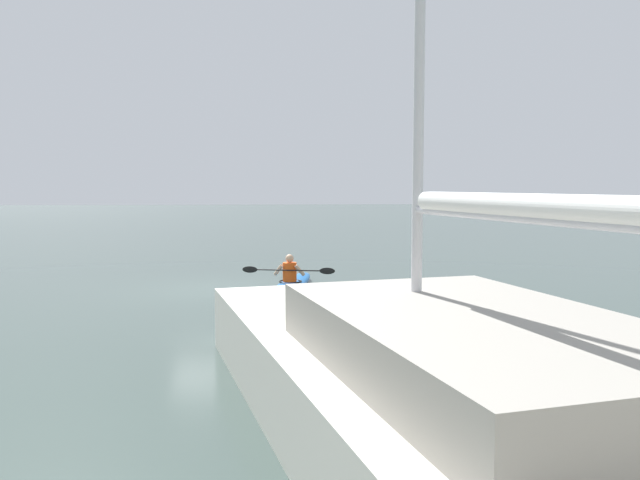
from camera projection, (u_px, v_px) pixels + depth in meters
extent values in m
plane|color=#384742|center=(219.00, 289.00, 17.25)|extent=(160.00, 160.00, 0.00)
ellipsoid|color=#1959A5|center=(290.00, 287.00, 16.71)|extent=(1.79, 5.17, 0.30)
torus|color=black|center=(290.00, 281.00, 16.78)|extent=(0.72, 0.72, 0.04)
cylinder|color=black|center=(278.00, 291.00, 15.18)|extent=(0.18, 0.18, 0.02)
cylinder|color=#E04C14|center=(290.00, 272.00, 16.66)|extent=(0.36, 0.36, 0.49)
sphere|color=tan|center=(290.00, 258.00, 16.63)|extent=(0.21, 0.21, 0.21)
cylinder|color=black|center=(288.00, 270.00, 16.45)|extent=(1.98, 0.48, 0.03)
ellipsoid|color=black|center=(327.00, 271.00, 16.31)|extent=(0.40, 0.13, 0.17)
ellipsoid|color=black|center=(250.00, 269.00, 16.60)|extent=(0.40, 0.13, 0.17)
cylinder|color=tan|center=(300.00, 270.00, 16.53)|extent=(0.30, 0.19, 0.34)
cylinder|color=tan|center=(278.00, 270.00, 16.61)|extent=(0.26, 0.24, 0.34)
cube|color=silver|center=(451.00, 409.00, 6.52)|extent=(5.56, 11.05, 1.01)
cone|color=silver|center=(305.00, 308.00, 11.90)|extent=(1.13, 1.08, 0.96)
cube|color=gray|center=(480.00, 345.00, 5.95)|extent=(3.51, 5.09, 0.58)
cylinder|color=silver|center=(535.00, 219.00, 5.10)|extent=(1.00, 4.24, 0.09)
cylinder|color=white|center=(535.00, 206.00, 5.09)|extent=(1.02, 3.84, 0.20)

